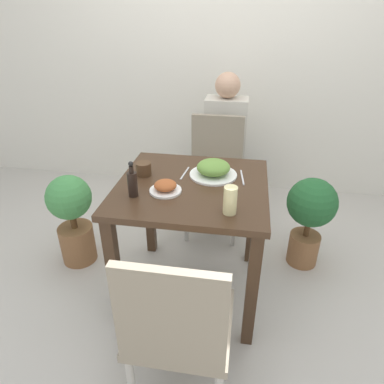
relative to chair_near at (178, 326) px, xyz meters
The scene contains 15 objects.
ground_plane 0.89m from the chair_near, 94.96° to the left, with size 16.00×16.00×0.00m, color #B7B2A8.
wall_back 2.40m from the chair_near, 91.61° to the left, with size 8.00×0.05×2.60m.
dining_table 0.74m from the chair_near, 94.96° to the left, with size 0.82×0.79×0.76m.
chair_near is the anchor object (origin of this frame).
chair_far 1.49m from the chair_near, 90.32° to the left, with size 0.42×0.42×0.90m.
food_plate 0.90m from the chair_near, 87.36° to the left, with size 0.27×0.27×0.09m.
side_plate 0.71m from the chair_near, 106.63° to the left, with size 0.17×0.17×0.06m.
drink_cup 0.93m from the chair_near, 113.90° to the left, with size 0.09×0.09×0.07m.
juice_glass 0.59m from the chair_near, 71.41° to the left, with size 0.06×0.06×0.14m.
sauce_bottle 0.73m from the chair_near, 121.36° to the left, with size 0.05×0.05×0.19m.
fork_utensil 0.90m from the chair_near, 98.39° to the left, with size 0.03×0.17×0.00m.
spoon_utensil 0.92m from the chair_near, 76.51° to the left, with size 0.03×0.18×0.00m.
potted_plant_left 1.28m from the chair_near, 135.78° to the left, with size 0.30×0.30×0.66m.
potted_plant_right 1.30m from the chair_near, 59.10° to the left, with size 0.33×0.33×0.65m.
person_figure 1.84m from the chair_near, 88.86° to the left, with size 0.34×0.22×1.17m.
Camera 1 is at (0.27, -1.64, 1.63)m, focal length 32.00 mm.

